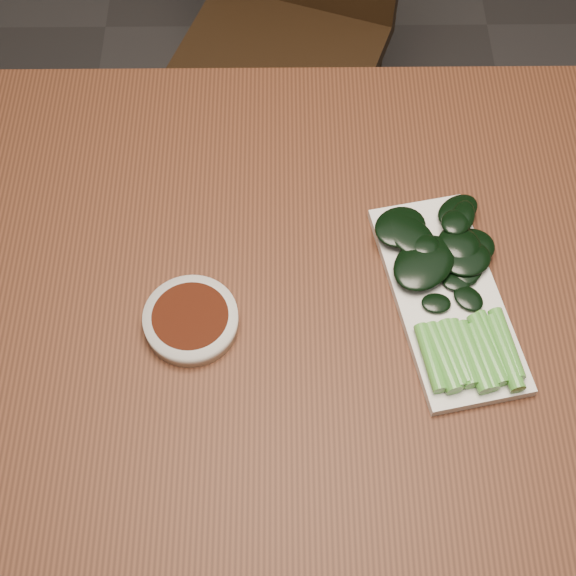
{
  "coord_description": "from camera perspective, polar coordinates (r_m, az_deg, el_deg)",
  "views": [
    {
      "loc": [
        -0.04,
        -0.5,
        1.63
      ],
      "look_at": [
        -0.04,
        0.01,
        0.76
      ],
      "focal_mm": 50.0,
      "sensor_mm": 36.0,
      "label": 1
    }
  ],
  "objects": [
    {
      "name": "chair_far",
      "position": [
        1.73,
        -0.1,
        18.42
      ],
      "size": [
        0.51,
        0.51,
        0.89
      ],
      "rotation": [
        0.0,
        0.0,
        -0.35
      ],
      "color": "black",
      "rests_on": "ground"
    },
    {
      "name": "table",
      "position": [
        1.08,
        1.92,
        -2.52
      ],
      "size": [
        1.4,
        0.8,
        0.75
      ],
      "color": "#4A2515",
      "rests_on": "ground"
    },
    {
      "name": "serving_plate",
      "position": [
        1.02,
        11.22,
        -0.67
      ],
      "size": [
        0.18,
        0.31,
        0.01
      ],
      "rotation": [
        0.0,
        0.0,
        0.2
      ],
      "color": "silver",
      "rests_on": "table"
    },
    {
      "name": "ground",
      "position": [
        1.71,
        1.24,
        -13.16
      ],
      "size": [
        6.0,
        6.0,
        0.0
      ],
      "primitive_type": "plane",
      "color": "#312E2E",
      "rests_on": "ground"
    },
    {
      "name": "sauce_bowl",
      "position": [
        0.99,
        -6.91,
        -2.28
      ],
      "size": [
        0.12,
        0.12,
        0.03
      ],
      "color": "silver",
      "rests_on": "table"
    },
    {
      "name": "gai_lan",
      "position": [
        1.01,
        11.63,
        -0.04
      ],
      "size": [
        0.18,
        0.29,
        0.02
      ],
      "color": "#4C9934",
      "rests_on": "serving_plate"
    }
  ]
}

